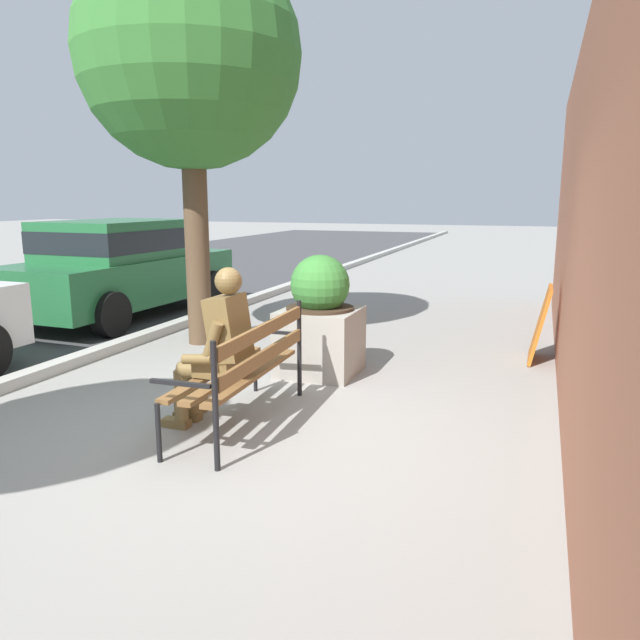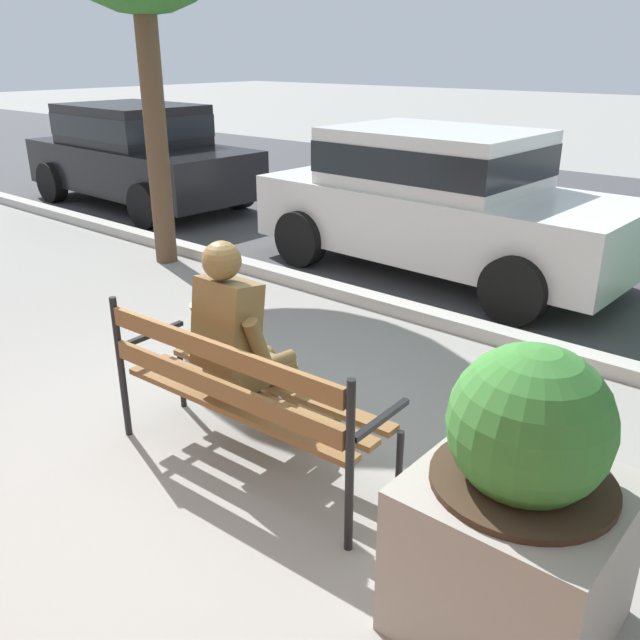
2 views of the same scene
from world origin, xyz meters
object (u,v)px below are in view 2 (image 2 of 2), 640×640
at_px(park_bench, 240,390).
at_px(parked_car_white, 439,197).
at_px(bronze_statue_seated, 248,351).
at_px(concrete_planter, 518,511).
at_px(parked_car_black, 137,152).

height_order(park_bench, parked_car_white, parked_car_white).
distance_m(bronze_statue_seated, parked_car_white, 4.03).
bearing_deg(parked_car_white, concrete_planter, -55.33).
height_order(park_bench, bronze_statue_seated, bronze_statue_seated).
bearing_deg(park_bench, parked_car_black, 148.38).
xyz_separation_m(bronze_statue_seated, parked_car_white, (-1.04, 3.89, 0.17)).
bearing_deg(park_bench, parked_car_white, 106.04).
relative_size(park_bench, bronze_statue_seated, 1.33).
xyz_separation_m(park_bench, parked_car_black, (-6.67, 4.10, 0.30)).
bearing_deg(bronze_statue_seated, concrete_planter, -8.04).
height_order(bronze_statue_seated, parked_car_white, parked_car_white).
distance_m(concrete_planter, parked_car_black, 9.33).
height_order(park_bench, concrete_planter, concrete_planter).
bearing_deg(parked_car_white, bronze_statue_seated, -75.09).
height_order(bronze_statue_seated, concrete_planter, bronze_statue_seated).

